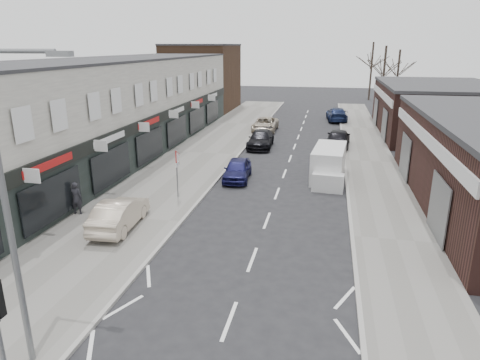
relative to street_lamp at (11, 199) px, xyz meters
The scene contains 19 objects.
pavement_left 23.36m from the street_lamp, 95.57° to the left, with size 5.50×64.00×0.12m, color slate.
pavement_right 25.42m from the street_lamp, 65.74° to the left, with size 3.50×64.00×0.12m, color slate.
shop_terrace_left 22.22m from the street_lamp, 113.85° to the left, with size 8.00×41.00×7.10m, color silver.
brick_block_far 46.68m from the street_lamp, 101.09° to the left, with size 8.00×10.00×8.00m, color #492F1F.
right_unit_far 38.81m from the street_lamp, 63.93° to the left, with size 10.00×16.00×4.50m, color #361C18.
tree_far_a 50.85m from the street_lamp, 74.51° to the left, with size 3.60×3.60×8.00m, color #382D26, non-canonical shape.
tree_far_b 57.28m from the street_lamp, 73.70° to the left, with size 3.60×3.60×7.50m, color #382D26, non-canonical shape.
tree_far_c 62.35m from the street_lamp, 77.91° to the left, with size 3.60×3.60×8.50m, color #382D26, non-canonical shape.
street_lamp is the anchor object (origin of this frame).
warning_sign 13.04m from the street_lamp, 92.84° to the left, with size 0.12×0.80×2.70m.
white_van 19.90m from the street_lamp, 68.04° to the left, with size 2.19×5.32×2.02m.
sedan_on_pavement 9.40m from the street_lamp, 102.46° to the left, with size 1.42×4.09×1.35m, color #C1B09A.
pedestrian 11.19m from the street_lamp, 116.25° to the left, with size 0.59×0.39×1.63m, color black.
parked_car_left_a 17.51m from the street_lamp, 84.08° to the left, with size 1.54×3.82×1.30m, color #161646.
parked_car_left_b 26.34m from the street_lamp, 86.04° to the left, with size 1.91×4.70×1.36m, color black.
parked_car_left_c 33.21m from the street_lamp, 88.04° to the left, with size 2.20×4.78×1.33m, color #B0A38D.
parked_car_right_a 24.66m from the street_lamp, 72.58° to the left, with size 1.52×4.37×1.44m, color white.
parked_car_right_b 28.78m from the street_lamp, 73.66° to the left, with size 1.84×4.57×1.56m, color black.
parked_car_right_c 41.41m from the street_lamp, 78.78° to the left, with size 2.06×5.08×1.47m, color #141F41.
Camera 1 is at (2.58, -8.85, 8.03)m, focal length 32.00 mm.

